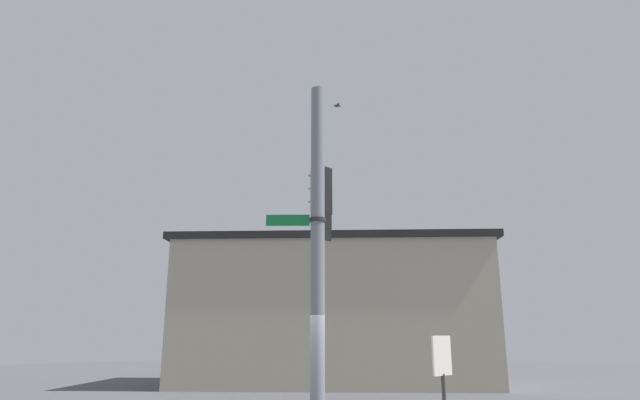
# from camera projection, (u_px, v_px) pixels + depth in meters

# --- Properties ---
(signal_pole) EXTENTS (0.28, 0.28, 7.14)m
(signal_pole) POSITION_uv_depth(u_px,v_px,m) (318.00, 258.00, 10.18)
(signal_pole) COLOR slate
(signal_pole) RESTS_ON ground
(mast_arm) EXTENTS (5.39, 5.55, 0.15)m
(mast_arm) POSITION_uv_depth(u_px,v_px,m) (320.00, 174.00, 14.58)
(mast_arm) COLOR slate
(traffic_light_nearest_pole) EXTENTS (0.54, 0.49, 1.31)m
(traffic_light_nearest_pole) POSITION_uv_depth(u_px,v_px,m) (319.00, 191.00, 13.36)
(traffic_light_nearest_pole) COLOR black
(traffic_light_mid_inner) EXTENTS (0.54, 0.49, 1.31)m
(traffic_light_mid_inner) POSITION_uv_depth(u_px,v_px,m) (320.00, 208.00, 15.21)
(traffic_light_mid_inner) COLOR black
(traffic_light_mid_outer) EXTENTS (0.54, 0.49, 1.31)m
(traffic_light_mid_outer) POSITION_uv_depth(u_px,v_px,m) (321.00, 222.00, 17.06)
(traffic_light_mid_outer) COLOR black
(street_name_sign) EXTENTS (0.90, 0.87, 0.22)m
(street_name_sign) POSITION_uv_depth(u_px,v_px,m) (305.00, 220.00, 10.38)
(street_name_sign) COLOR #147238
(bird_flying) EXTENTS (0.29, 0.35, 0.09)m
(bird_flying) POSITION_uv_depth(u_px,v_px,m) (337.00, 106.00, 18.92)
(bird_flying) COLOR #4C4742
(storefront_building) EXTENTS (14.96, 15.11, 6.40)m
(storefront_building) POSITION_uv_depth(u_px,v_px,m) (333.00, 312.00, 24.64)
(storefront_building) COLOR #A89E89
(storefront_building) RESTS_ON ground
(tree_by_storefront) EXTENTS (4.58, 4.58, 7.15)m
(tree_by_storefront) POSITION_uv_depth(u_px,v_px,m) (360.00, 278.00, 25.80)
(tree_by_storefront) COLOR #4C3823
(tree_by_storefront) RESTS_ON ground
(historical_marker) EXTENTS (0.60, 0.08, 2.13)m
(historical_marker) POSITION_uv_depth(u_px,v_px,m) (443.00, 374.00, 10.33)
(historical_marker) COLOR #333333
(historical_marker) RESTS_ON ground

